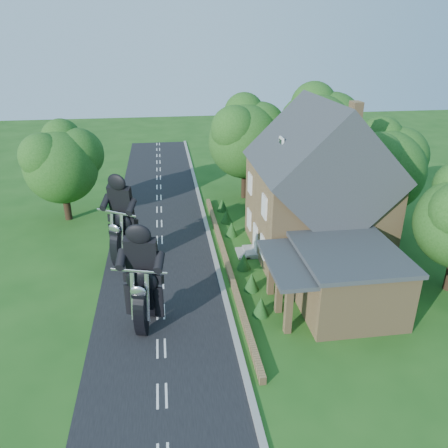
{
  "coord_description": "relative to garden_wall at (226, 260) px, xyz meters",
  "views": [
    {
      "loc": [
        0.63,
        -19.94,
        13.87
      ],
      "look_at": [
        4.16,
        4.94,
        2.8
      ],
      "focal_mm": 35.0,
      "sensor_mm": 36.0,
      "label": 1
    }
  ],
  "objects": [
    {
      "name": "shrub_d",
      "position": [
        1.0,
        4.0,
        0.35
      ],
      "size": [
        0.9,
        0.9,
        1.1
      ],
      "primitive_type": "cone",
      "color": "#143C13",
      "rests_on": "ground"
    },
    {
      "name": "road",
      "position": [
        -4.3,
        -5.0,
        -0.19
      ],
      "size": [
        7.0,
        80.0,
        0.02
      ],
      "primitive_type": "cube",
      "color": "black",
      "rests_on": "ground"
    },
    {
      "name": "shrub_b",
      "position": [
        1.0,
        -3.5,
        0.35
      ],
      "size": [
        0.9,
        0.9,
        1.1
      ],
      "primitive_type": "cone",
      "color": "#143C13",
      "rests_on": "ground"
    },
    {
      "name": "kerb",
      "position": [
        -0.65,
        -5.0,
        -0.14
      ],
      "size": [
        0.3,
        80.0,
        0.12
      ],
      "primitive_type": "cube",
      "color": "gray",
      "rests_on": "ground"
    },
    {
      "name": "motorcycle_follow",
      "position": [
        -6.46,
        1.07,
        0.71
      ],
      "size": [
        1.46,
        1.91,
        1.82
      ],
      "primitive_type": null,
      "rotation": [
        0.0,
        0.0,
        2.58
      ],
      "color": "black",
      "rests_on": "ground"
    },
    {
      "name": "garden_wall",
      "position": [
        0.0,
        0.0,
        0.0
      ],
      "size": [
        0.3,
        22.0,
        0.4
      ],
      "primitive_type": "cube",
      "color": "#93754B",
      "rests_on": "ground"
    },
    {
      "name": "ground",
      "position": [
        -4.3,
        -5.0,
        -0.2
      ],
      "size": [
        120.0,
        120.0,
        0.0
      ],
      "primitive_type": "plane",
      "color": "#1D4C15",
      "rests_on": "ground"
    },
    {
      "name": "shrub_f",
      "position": [
        1.0,
        9.0,
        0.35
      ],
      "size": [
        0.9,
        0.9,
        1.1
      ],
      "primitive_type": "cone",
      "color": "#143C13",
      "rests_on": "ground"
    },
    {
      "name": "shrub_c",
      "position": [
        1.0,
        -1.0,
        0.35
      ],
      "size": [
        0.9,
        0.9,
        1.1
      ],
      "primitive_type": "cone",
      "color": "#143C13",
      "rests_on": "ground"
    },
    {
      "name": "tree_behind_house",
      "position": [
        9.88,
        11.14,
        6.03
      ],
      "size": [
        7.81,
        7.2,
        10.08
      ],
      "color": "black",
      "rests_on": "ground"
    },
    {
      "name": "house",
      "position": [
        6.19,
        1.0,
        4.14
      ],
      "size": [
        9.54,
        8.64,
        10.24
      ],
      "color": "#93754B",
      "rests_on": "ground"
    },
    {
      "name": "tree_far_road",
      "position": [
        -11.16,
        9.11,
        4.64
      ],
      "size": [
        6.08,
        5.6,
        7.84
      ],
      "color": "black",
      "rests_on": "ground"
    },
    {
      "name": "tree_house_right",
      "position": [
        12.35,
        3.62,
        4.99
      ],
      "size": [
        6.51,
        6.0,
        8.4
      ],
      "color": "black",
      "rests_on": "ground"
    },
    {
      "name": "annex",
      "position": [
        5.57,
        -5.8,
        1.57
      ],
      "size": [
        7.05,
        5.94,
        3.44
      ],
      "color": "#93754B",
      "rests_on": "ground"
    },
    {
      "name": "motorcycle_lead",
      "position": [
        -4.98,
        -6.1,
        0.67
      ],
      "size": [
        0.98,
        1.92,
        1.74
      ],
      "primitive_type": null,
      "rotation": [
        0.0,
        0.0,
        2.86
      ],
      "color": "black",
      "rests_on": "ground"
    },
    {
      "name": "tree_behind_left",
      "position": [
        3.86,
        12.13,
        5.53
      ],
      "size": [
        6.94,
        6.4,
        9.16
      ],
      "color": "black",
      "rests_on": "ground"
    },
    {
      "name": "shrub_a",
      "position": [
        1.0,
        -6.0,
        0.35
      ],
      "size": [
        0.9,
        0.9,
        1.1
      ],
      "primitive_type": "cone",
      "color": "#143C13",
      "rests_on": "ground"
    },
    {
      "name": "shrub_e",
      "position": [
        1.0,
        6.5,
        0.35
      ],
      "size": [
        0.9,
        0.9,
        1.1
      ],
      "primitive_type": "cone",
      "color": "#143C13",
      "rests_on": "ground"
    }
  ]
}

